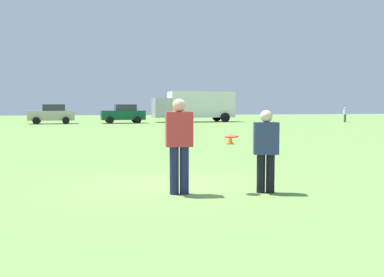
# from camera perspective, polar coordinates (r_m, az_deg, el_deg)

# --- Properties ---
(ground_plane) EXTENTS (150.65, 150.65, 0.00)m
(ground_plane) POSITION_cam_1_polar(r_m,az_deg,el_deg) (9.39, -2.28, -6.00)
(ground_plane) COLOR #6B9347
(player_thrower) EXTENTS (0.52, 0.33, 1.78)m
(player_thrower) POSITION_cam_1_polar(r_m,az_deg,el_deg) (8.39, -1.63, -0.27)
(player_thrower) COLOR #1E234C
(player_thrower) RESTS_ON ground
(player_defender) EXTENTS (0.52, 0.38, 1.57)m
(player_defender) POSITION_cam_1_polar(r_m,az_deg,el_deg) (8.65, 9.34, -1.04)
(player_defender) COLOR black
(player_defender) RESTS_ON ground
(frisbee) EXTENTS (0.27, 0.27, 0.05)m
(frisbee) POSITION_cam_1_polar(r_m,az_deg,el_deg) (8.56, 5.03, 0.25)
(frisbee) COLOR #E54C33
(traffic_cone) EXTENTS (0.32, 0.32, 0.48)m
(traffic_cone) POSITION_cam_1_polar(r_m,az_deg,el_deg) (19.66, 4.86, -0.04)
(traffic_cone) COLOR #D8590C
(traffic_cone) RESTS_ON ground
(parked_car_center) EXTENTS (4.27, 2.34, 1.82)m
(parked_car_center) POSITION_cam_1_polar(r_m,az_deg,el_deg) (44.23, -17.30, 2.99)
(parked_car_center) COLOR #B7AD99
(parked_car_center) RESTS_ON ground
(parked_car_mid_right) EXTENTS (4.27, 2.34, 1.82)m
(parked_car_mid_right) POSITION_cam_1_polar(r_m,az_deg,el_deg) (44.30, -8.67, 3.13)
(parked_car_mid_right) COLOR #0C4C2D
(parked_car_mid_right) RESTS_ON ground
(box_truck) EXTENTS (8.59, 3.22, 3.18)m
(box_truck) POSITION_cam_1_polar(r_m,az_deg,el_deg) (47.46, 0.43, 4.24)
(box_truck) COLOR white
(box_truck) RESTS_ON ground
(bystander_far_jogger) EXTENTS (0.28, 0.45, 1.56)m
(bystander_far_jogger) POSITION_cam_1_polar(r_m,az_deg,el_deg) (48.94, 18.81, 2.99)
(bystander_far_jogger) COLOR #4C4C51
(bystander_far_jogger) RESTS_ON ground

